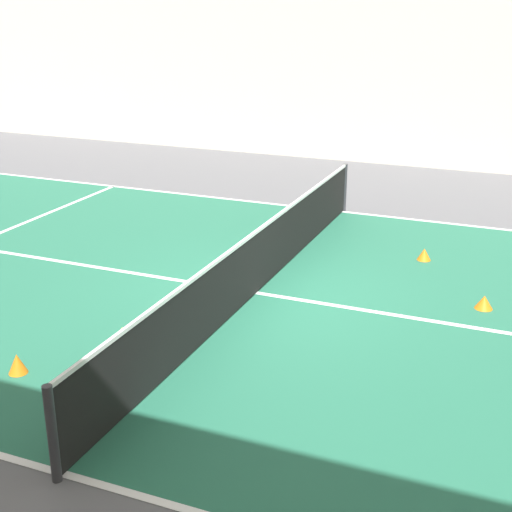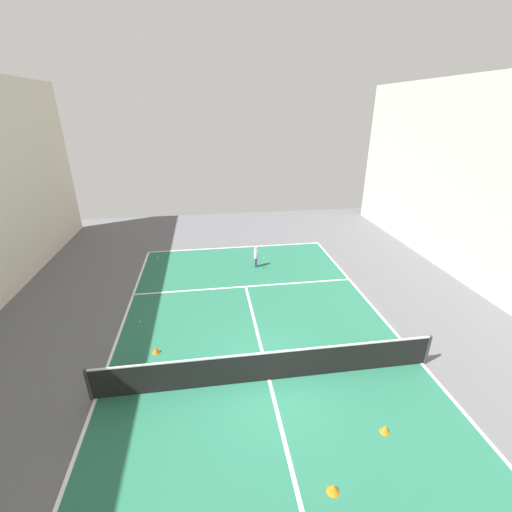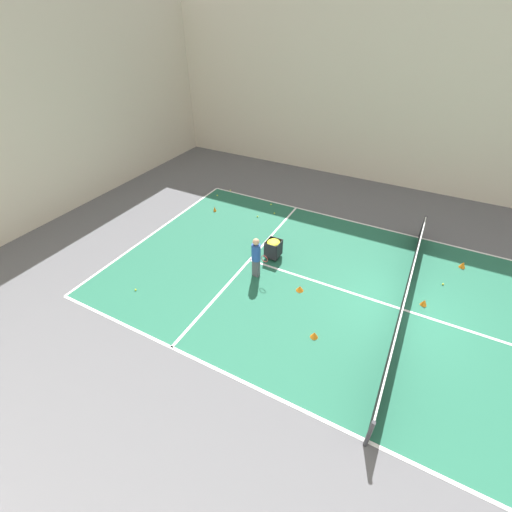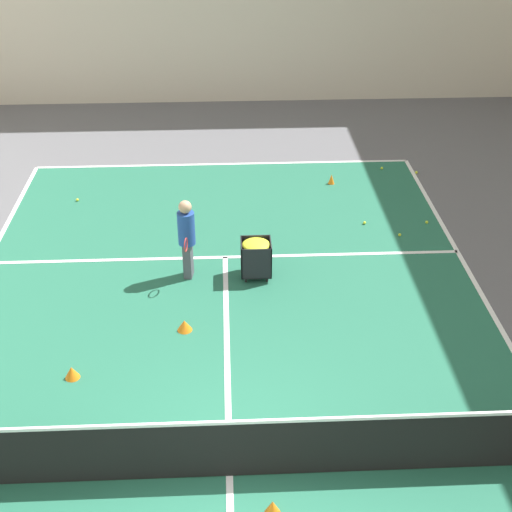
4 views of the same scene
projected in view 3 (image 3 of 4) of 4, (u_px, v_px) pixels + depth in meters
The scene contains 24 objects.
ground_plane at pixel (400, 309), 11.72m from camera, with size 35.64×35.64×0.00m, color #5B5B60.
court_playing_area at pixel (400, 309), 11.72m from camera, with size 9.93×21.46×0.00m.
line_baseline_far at pixel (158, 230), 15.73m from camera, with size 9.93×0.10×0.00m, color white.
line_sideline_left at pixel (366, 441), 8.20m from camera, with size 0.10×21.46×0.00m, color white.
line_sideline_right at pixel (419, 238), 15.23m from camera, with size 0.10×21.46×0.00m, color white.
line_service_far at pixel (250, 260), 13.92m from camera, with size 9.93×0.10×0.00m, color white.
line_centre_service at pixel (400, 309), 11.72m from camera, with size 0.10×11.80×0.00m, color white.
hall_enclosure_right at pixel (460, 107), 16.24m from camera, with size 0.15×31.94×8.87m.
hall_enclosure_far at pixel (49, 115), 15.01m from camera, with size 20.11×0.15×8.87m.
tennis_net at pixel (404, 297), 11.40m from camera, with size 10.23×0.10×1.05m.
coach_at_net at pixel (256, 255), 12.57m from camera, with size 0.39×0.69×1.69m.
ball_cart at pixel (273, 246), 13.73m from camera, with size 0.60×0.57×0.81m.
training_cone_0 at pixel (424, 302), 11.79m from camera, with size 0.23×0.23×0.24m, color orange.
training_cone_1 at pixel (215, 209), 17.09m from camera, with size 0.16×0.16×0.25m, color orange.
training_cone_2 at pixel (463, 265), 13.47m from camera, with size 0.24×0.24×0.26m, color orange.
training_cone_3 at pixel (300, 288), 12.40m from camera, with size 0.27×0.27×0.21m, color orange.
training_cone_4 at pixel (314, 335), 10.67m from camera, with size 0.25×0.25×0.22m, color orange.
tennis_ball_1 at pixel (258, 217), 16.66m from camera, with size 0.07×0.07×0.07m, color yellow.
tennis_ball_3 at pixel (274, 213), 16.92m from camera, with size 0.07×0.07×0.07m, color yellow.
tennis_ball_4 at pixel (217, 195), 18.48m from camera, with size 0.07×0.07×0.07m, color yellow.
tennis_ball_5 at pixel (271, 204), 17.65m from camera, with size 0.07×0.07×0.07m, color yellow.
tennis_ball_6 at pixel (443, 284), 12.69m from camera, with size 0.07×0.07×0.07m, color yellow.
tennis_ball_7 at pixel (136, 290), 12.44m from camera, with size 0.07×0.07×0.07m, color yellow.
tennis_ball_8 at pixel (230, 190), 18.96m from camera, with size 0.07×0.07×0.07m, color yellow.
Camera 3 is at (-9.66, 0.51, 8.47)m, focal length 24.00 mm.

